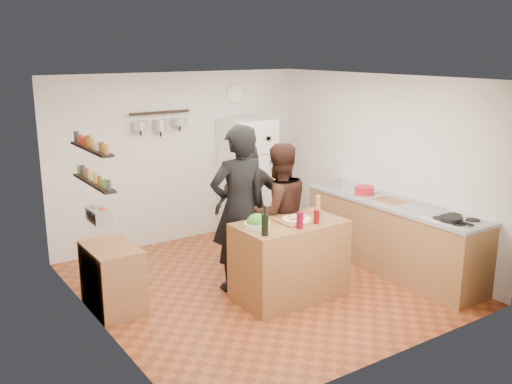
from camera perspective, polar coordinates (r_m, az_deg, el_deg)
room_shell at (r=7.06m, az=-1.31°, el=1.26°), size 4.20×4.20×4.20m
prep_island at (r=6.64m, az=3.36°, el=-6.79°), size 1.25×0.72×0.91m
pizza_board at (r=6.52m, az=4.08°, el=-2.88°), size 0.42×0.34×0.02m
pizza at (r=6.52m, az=4.09°, el=-2.72°), size 0.34×0.34×0.02m
salad_bowl at (r=6.29m, az=0.09°, el=-3.32°), size 0.29×0.29×0.06m
wine_bottle at (r=6.01m, az=0.90°, el=-3.30°), size 0.08×0.08×0.23m
wine_glass_near at (r=6.26m, az=4.39°, el=-2.86°), size 0.08×0.08×0.18m
wine_glass_far at (r=6.45m, az=6.06°, el=-2.50°), size 0.06×0.06×0.15m
pepper_mill at (r=6.77m, az=6.20°, el=-1.50°), size 0.06×0.06×0.20m
salt_canister at (r=6.57m, az=6.14°, el=-2.37°), size 0.07×0.07×0.12m
person_left at (r=6.71m, az=-1.74°, el=-1.68°), size 0.76×0.53×1.99m
person_center at (r=7.01m, az=2.25°, el=-2.08°), size 0.94×0.79×1.73m
person_back at (r=7.44m, az=-0.58°, el=-1.37°), size 1.03×0.55×1.67m
counter_run at (r=7.65m, az=13.43°, el=-4.32°), size 0.63×2.63×0.90m
stove_top at (r=6.95m, az=19.39°, el=-2.69°), size 0.60×0.62×0.02m
skillet at (r=6.86m, az=18.93°, el=-2.56°), size 0.26×0.26×0.05m
sink at (r=8.10m, az=9.23°, el=0.33°), size 0.50×0.80×0.03m
cutting_board at (r=7.56m, az=13.34°, el=-0.91°), size 0.30×0.40×0.02m
red_bowl at (r=7.80m, az=10.79°, el=0.17°), size 0.26×0.26×0.11m
fridge at (r=8.76m, az=-0.87°, el=1.48°), size 0.70×0.68×1.80m
wall_clock at (r=8.85m, az=-2.09°, el=9.79°), size 0.30×0.03×0.30m
spice_shelf_lower at (r=6.04m, az=-15.93°, el=0.89°), size 0.12×1.00×0.02m
spice_shelf_upper at (r=5.97m, az=-16.16°, el=4.16°), size 0.12×1.00×0.02m
produce_basket at (r=6.13m, az=-15.45°, el=-2.25°), size 0.18×0.35×0.14m
side_table at (r=6.59m, az=-14.14°, el=-8.26°), size 0.50×0.80×0.73m
pot_rack at (r=8.18m, az=-9.59°, el=7.84°), size 0.90×0.04×0.04m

